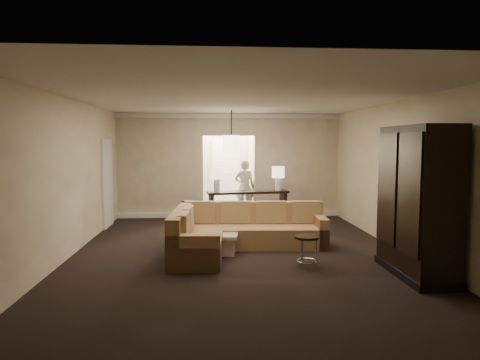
{
  "coord_description": "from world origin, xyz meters",
  "views": [
    {
      "loc": [
        -0.53,
        -7.57,
        2.02
      ],
      "look_at": [
        0.1,
        1.2,
        1.25
      ],
      "focal_mm": 32.0,
      "sensor_mm": 36.0,
      "label": 1
    }
  ],
  "objects": [
    {
      "name": "console_table",
      "position": [
        0.44,
        3.12,
        0.47
      ],
      "size": [
        2.11,
        0.75,
        0.8
      ],
      "rotation": [
        0.0,
        0.0,
        0.14
      ],
      "color": "black",
      "rests_on": "ground"
    },
    {
      "name": "wall_front",
      "position": [
        0.0,
        -4.0,
        1.4
      ],
      "size": [
        6.0,
        0.04,
        2.8
      ],
      "primitive_type": "cube",
      "color": "beige",
      "rests_on": "ground"
    },
    {
      "name": "wall_left",
      "position": [
        -3.0,
        0.0,
        1.4
      ],
      "size": [
        0.04,
        8.0,
        2.8
      ],
      "primitive_type": "cube",
      "color": "beige",
      "rests_on": "ground"
    },
    {
      "name": "wall_right",
      "position": [
        3.0,
        0.0,
        1.4
      ],
      "size": [
        0.04,
        8.0,
        2.8
      ],
      "primitive_type": "cube",
      "color": "beige",
      "rests_on": "ground"
    },
    {
      "name": "drink_table",
      "position": [
        1.04,
        -0.84,
        0.36
      ],
      "size": [
        0.4,
        0.4,
        0.5
      ],
      "rotation": [
        0.0,
        0.0,
        -0.14
      ],
      "color": "black",
      "rests_on": "ground"
    },
    {
      "name": "crown_molding",
      "position": [
        0.0,
        3.95,
        2.73
      ],
      "size": [
        6.0,
        0.1,
        0.12
      ],
      "primitive_type": "cube",
      "color": "silver",
      "rests_on": "wall_back"
    },
    {
      "name": "ceiling",
      "position": [
        0.0,
        0.0,
        2.8
      ],
      "size": [
        6.0,
        8.0,
        0.02
      ],
      "primitive_type": "cube",
      "color": "silver",
      "rests_on": "wall_back"
    },
    {
      "name": "side_door",
      "position": [
        -2.97,
        2.8,
        1.05
      ],
      "size": [
        0.05,
        0.9,
        2.1
      ],
      "primitive_type": "cube",
      "color": "white",
      "rests_on": "ground"
    },
    {
      "name": "table_lamp_left",
      "position": [
        -0.35,
        3.0,
        1.2
      ],
      "size": [
        0.32,
        0.32,
        0.61
      ],
      "color": "silver",
      "rests_on": "console_table"
    },
    {
      "name": "wall_back",
      "position": [
        0.0,
        4.0,
        1.4
      ],
      "size": [
        6.0,
        0.04,
        2.8
      ],
      "primitive_type": "cube",
      "color": "beige",
      "rests_on": "ground"
    },
    {
      "name": "sectional_sofa",
      "position": [
        -0.06,
        0.31,
        0.34
      ],
      "size": [
        2.97,
        2.32,
        0.85
      ],
      "rotation": [
        0.0,
        0.0,
        -0.06
      ],
      "color": "brown",
      "rests_on": "ground"
    },
    {
      "name": "ground",
      "position": [
        0.0,
        0.0,
        0.0
      ],
      "size": [
        8.0,
        8.0,
        0.0
      ],
      "primitive_type": "plane",
      "color": "black",
      "rests_on": "ground"
    },
    {
      "name": "foyer",
      "position": [
        0.0,
        5.34,
        1.3
      ],
      "size": [
        1.44,
        2.02,
        2.8
      ],
      "color": "beige",
      "rests_on": "ground"
    },
    {
      "name": "pendant_light",
      "position": [
        0.0,
        2.7,
        1.95
      ],
      "size": [
        0.38,
        0.38,
        1.09
      ],
      "color": "black",
      "rests_on": "ceiling"
    },
    {
      "name": "baseboard",
      "position": [
        0.0,
        3.95,
        0.06
      ],
      "size": [
        6.0,
        0.1,
        0.12
      ],
      "primitive_type": "cube",
      "color": "silver",
      "rests_on": "ground"
    },
    {
      "name": "armoire",
      "position": [
        2.59,
        -1.41,
        1.09
      ],
      "size": [
        0.68,
        1.58,
        2.27
      ],
      "color": "black",
      "rests_on": "ground"
    },
    {
      "name": "table_lamp_right",
      "position": [
        1.22,
        3.23,
        1.2
      ],
      "size": [
        0.32,
        0.32,
        0.61
      ],
      "color": "silver",
      "rests_on": "console_table"
    },
    {
      "name": "coffee_table",
      "position": [
        -0.46,
        0.27,
        0.19
      ],
      "size": [
        1.0,
        1.0,
        0.38
      ],
      "rotation": [
        0.0,
        0.0,
        -0.11
      ],
      "color": "silver",
      "rests_on": "ground"
    },
    {
      "name": "person",
      "position": [
        0.45,
        4.3,
        0.85
      ],
      "size": [
        0.68,
        0.51,
        1.71
      ],
      "primitive_type": "imported",
      "rotation": [
        0.0,
        0.0,
        2.97
      ],
      "color": "beige",
      "rests_on": "ground"
    }
  ]
}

